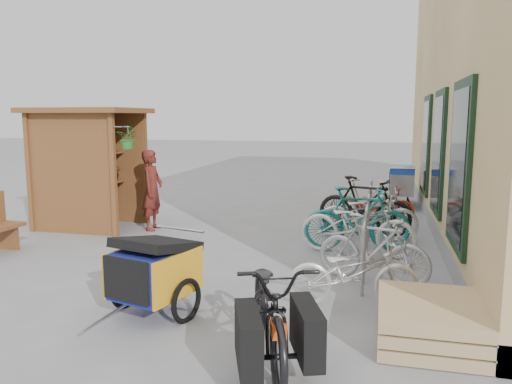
% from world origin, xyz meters
% --- Properties ---
extents(ground, '(80.00, 80.00, 0.00)m').
position_xyz_m(ground, '(0.00, 0.00, 0.00)').
color(ground, gray).
extents(kiosk, '(2.49, 1.65, 2.40)m').
position_xyz_m(kiosk, '(-3.28, 2.47, 1.55)').
color(kiosk, brown).
rests_on(kiosk, ground).
extents(bike_rack, '(0.05, 5.35, 0.86)m').
position_xyz_m(bike_rack, '(2.30, 2.40, 0.52)').
color(bike_rack, '#A5A8AD').
rests_on(bike_rack, ground).
extents(pallet_stack, '(1.00, 1.20, 0.40)m').
position_xyz_m(pallet_stack, '(3.00, -1.40, 0.21)').
color(pallet_stack, tan).
rests_on(pallet_stack, ground).
extents(shopping_carts, '(0.59, 1.62, 1.05)m').
position_xyz_m(shopping_carts, '(3.00, 6.61, 0.61)').
color(shopping_carts, silver).
rests_on(shopping_carts, ground).
extents(child_trailer, '(1.04, 1.63, 0.94)m').
position_xyz_m(child_trailer, '(0.04, -1.39, 0.52)').
color(child_trailer, navy).
rests_on(child_trailer, ground).
extents(cargo_bike, '(1.28, 2.02, 1.00)m').
position_xyz_m(cargo_bike, '(1.54, -2.14, 0.50)').
color(cargo_bike, black).
rests_on(cargo_bike, ground).
extents(person_kiosk, '(0.40, 0.59, 1.59)m').
position_xyz_m(person_kiosk, '(-1.88, 2.58, 0.80)').
color(person_kiosk, maroon).
rests_on(person_kiosk, ground).
extents(bike_0, '(1.63, 0.85, 0.81)m').
position_xyz_m(bike_0, '(2.20, -0.60, 0.41)').
color(bike_0, silver).
rests_on(bike_0, ground).
extents(bike_1, '(1.61, 0.88, 0.93)m').
position_xyz_m(bike_1, '(2.42, 0.31, 0.47)').
color(bike_1, '#B6B6BB').
rests_on(bike_1, ground).
extents(bike_2, '(1.94, 0.93, 0.98)m').
position_xyz_m(bike_2, '(2.15, 1.68, 0.49)').
color(bike_2, silver).
rests_on(bike_2, ground).
extents(bike_3, '(1.86, 0.87, 1.08)m').
position_xyz_m(bike_3, '(2.13, 1.97, 0.54)').
color(bike_3, '#1E7A77').
rests_on(bike_3, ground).
extents(bike_4, '(1.81, 0.68, 0.94)m').
position_xyz_m(bike_4, '(2.29, 2.77, 0.47)').
color(bike_4, '#B6B6BB').
rests_on(bike_4, ground).
extents(bike_5, '(1.91, 1.01, 1.10)m').
position_xyz_m(bike_5, '(2.20, 3.24, 0.55)').
color(bike_5, black).
rests_on(bike_5, ground).
extents(bike_6, '(1.62, 0.79, 0.81)m').
position_xyz_m(bike_6, '(2.44, 4.15, 0.41)').
color(bike_6, '#9C331C').
rests_on(bike_6, ground).
extents(bike_7, '(1.62, 0.76, 0.94)m').
position_xyz_m(bike_7, '(2.19, 4.33, 0.47)').
color(bike_7, silver).
rests_on(bike_7, ground).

